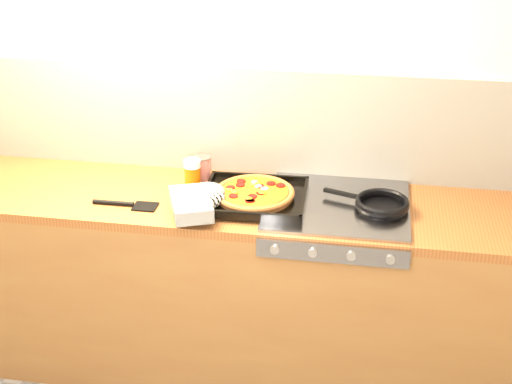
% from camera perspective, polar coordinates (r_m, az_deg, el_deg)
% --- Properties ---
extents(room_shell, '(3.20, 3.20, 3.20)m').
position_cam_1_polar(room_shell, '(3.26, -0.84, 5.63)').
color(room_shell, white).
rests_on(room_shell, ground).
extents(counter_run, '(3.20, 0.62, 0.90)m').
position_cam_1_polar(counter_run, '(3.33, -1.65, -7.49)').
color(counter_run, brown).
rests_on(counter_run, ground).
extents(stovetop, '(0.60, 0.56, 0.02)m').
position_cam_1_polar(stovetop, '(3.05, 6.56, -1.08)').
color(stovetop, gray).
rests_on(stovetop, counter_run).
extents(pizza_on_tray, '(0.58, 0.52, 0.07)m').
position_cam_1_polar(pizza_on_tray, '(3.02, -1.51, -0.33)').
color(pizza_on_tray, black).
rests_on(pizza_on_tray, stovetop).
extents(frying_pan, '(0.40, 0.29, 0.04)m').
position_cam_1_polar(frying_pan, '(3.02, 9.97, -0.96)').
color(frying_pan, black).
rests_on(frying_pan, stovetop).
extents(tomato_can, '(0.10, 0.10, 0.11)m').
position_cam_1_polar(tomato_can, '(3.26, -4.30, 1.92)').
color(tomato_can, '#A00D0C').
rests_on(tomato_can, counter_run).
extents(juice_glass, '(0.09, 0.09, 0.13)m').
position_cam_1_polar(juice_glass, '(3.20, -5.10, 1.53)').
color(juice_glass, '#C95E0B').
rests_on(juice_glass, counter_run).
extents(wooden_spoon, '(0.30, 0.07, 0.02)m').
position_cam_1_polar(wooden_spoon, '(3.24, 1.64, 0.85)').
color(wooden_spoon, '#AF8D4A').
rests_on(wooden_spoon, counter_run).
extents(black_spatula, '(0.28, 0.09, 0.02)m').
position_cam_1_polar(black_spatula, '(3.08, -10.32, -0.98)').
color(black_spatula, black).
rests_on(black_spatula, counter_run).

